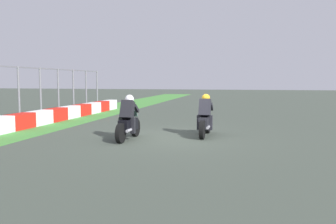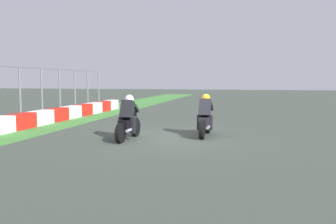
{
  "view_description": "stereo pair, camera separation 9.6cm",
  "coord_description": "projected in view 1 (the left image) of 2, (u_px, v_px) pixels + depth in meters",
  "views": [
    {
      "loc": [
        -11.78,
        -2.5,
        2.01
      ],
      "look_at": [
        -0.02,
        0.08,
        0.9
      ],
      "focal_mm": 37.41,
      "sensor_mm": 36.0,
      "label": 1
    },
    {
      "loc": [
        -11.76,
        -2.59,
        2.01
      ],
      "look_at": [
        -0.02,
        0.08,
        0.9
      ],
      "focal_mm": 37.41,
      "sensor_mm": 36.0,
      "label": 2
    }
  ],
  "objects": [
    {
      "name": "grass_verge",
      "position": [
        5.0,
        132.0,
        13.57
      ],
      "size": [
        72.0,
        3.69,
        0.02
      ],
      "primitive_type": "cube",
      "color": "#458A39",
      "rests_on": "ground_plane"
    },
    {
      "name": "rider_lane_b",
      "position": [
        128.0,
        121.0,
        11.73
      ],
      "size": [
        2.04,
        0.55,
        1.51
      ],
      "rotation": [
        0.0,
        0.0,
        -0.03
      ],
      "color": "black",
      "rests_on": "ground_plane"
    },
    {
      "name": "ground_plane",
      "position": [
        170.0,
        138.0,
        12.18
      ],
      "size": [
        120.0,
        120.0,
        0.0
      ],
      "primitive_type": "plane",
      "color": "#3F483D"
    },
    {
      "name": "track_barrier",
      "position": [
        9.0,
        124.0,
        13.51
      ],
      "size": [
        21.97,
        0.6,
        0.64
      ],
      "color": "red",
      "rests_on": "ground_plane"
    },
    {
      "name": "rider_lane_a",
      "position": [
        205.0,
        119.0,
        12.49
      ],
      "size": [
        2.04,
        0.55,
        1.51
      ],
      "rotation": [
        0.0,
        0.0,
        -0.03
      ],
      "color": "black",
      "rests_on": "ground_plane"
    }
  ]
}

